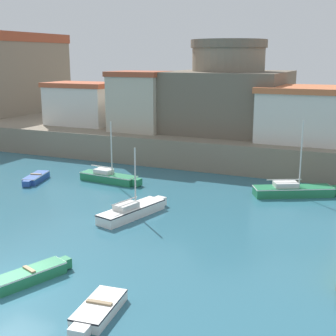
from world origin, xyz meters
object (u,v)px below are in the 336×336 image
Objects in this scene: sailboat_white_2 at (133,210)px; harbor_shed_near_wharf at (81,103)px; harbor_shed_mid_row at (301,113)px; harbor_shed_far_end at (139,101)px; sailboat_green_5 at (109,177)px; church at (2,70)px; dinghy_blue_0 at (36,178)px; sailboat_green_3 at (294,190)px; dinghy_green_7 at (31,275)px; fortress at (227,95)px; dinghy_white_1 at (98,310)px.

sailboat_white_2 is 0.77× the size of harbor_shed_near_wharf.
harbor_shed_far_end reaches higher than harbor_shed_mid_row.
sailboat_green_5 is 0.33× the size of church.
harbor_shed_mid_row is at bearing 40.26° from sailboat_green_5.
sailboat_green_3 is (20.27, 4.49, 0.14)m from dinghy_blue_0.
harbor_shed_near_wharf is 8.14m from harbor_shed_far_end.
harbor_shed_mid_row is 16.03m from harbor_shed_far_end.
church is at bearing 146.75° from sailboat_green_5.
sailboat_green_5 is at bearing 22.22° from dinghy_blue_0.
sailboat_green_3 is 20.74m from dinghy_green_7.
dinghy_blue_0 is 20.76m from sailboat_green_3.
sailboat_green_5 reaches higher than sailboat_white_2.
sailboat_green_3 is 1.11× the size of sailboat_green_5.
dinghy_blue_0 is 0.64× the size of sailboat_white_2.
sailboat_green_5 reaches higher than dinghy_blue_0.
fortress is (-0.36, 21.58, 5.81)m from sailboat_white_2.
harbor_shed_near_wharf is at bearing -19.77° from church.
sailboat_green_5 is 1.44× the size of dinghy_green_7.
harbor_shed_near_wharf is (-4.89, 14.21, 4.70)m from dinghy_blue_0.
sailboat_white_2 is 20.24m from harbor_shed_mid_row.
sailboat_green_5 is 18.21m from harbor_shed_mid_row.
sailboat_green_3 is at bearing 64.86° from dinghy_green_7.
dinghy_green_7 is at bearing -51.26° from dinghy_blue_0.
fortress reaches higher than harbor_shed_mid_row.
sailboat_white_2 is 12.54m from sailboat_green_3.
sailboat_green_5 is at bearing 130.55° from sailboat_white_2.
church is at bearing 160.23° from harbor_shed_near_wharf.
dinghy_white_1 is 0.21× the size of church.
fortress reaches higher than sailboat_green_5.
fortress reaches higher than harbor_shed_near_wharf.
dinghy_blue_0 is 0.32× the size of fortress.
dinghy_white_1 is at bearing -16.29° from dinghy_green_7.
harbor_shed_near_wharf is (-16.36, 18.66, 4.58)m from sailboat_white_2.
sailboat_green_5 is at bearing -33.25° from church.
harbor_shed_far_end is at bearing -176.95° from harbor_shed_mid_row.
dinghy_white_1 is 36.60m from harbor_shed_near_wharf.
harbor_shed_mid_row reaches higher than sailboat_white_2.
sailboat_white_2 is 19.91m from harbor_shed_far_end.
dinghy_blue_0 is 18.31m from dinghy_green_7.
harbor_shed_near_wharf is 1.03× the size of harbor_shed_mid_row.
dinghy_blue_0 is at bearing 128.74° from dinghy_green_7.
sailboat_green_3 is 16.64m from fortress.
church reaches higher than sailboat_green_5.
fortress is at bearing 98.26° from dinghy_white_1.
harbor_shed_mid_row is at bearing 97.15° from sailboat_green_3.
dinghy_white_1 is at bearing -60.35° from sailboat_green_5.
harbor_shed_far_end is at bearing 103.71° from sailboat_green_5.
sailboat_green_3 is at bearing 77.61° from dinghy_white_1.
sailboat_green_3 is 45.46m from church.
sailboat_white_2 is at bearing 111.54° from dinghy_white_1.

